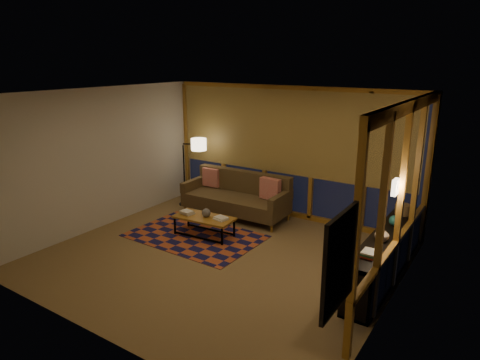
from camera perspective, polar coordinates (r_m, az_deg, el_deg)
The scene contains 21 objects.
floor at distance 7.28m, azimuth -2.85°, elevation -10.23°, with size 5.50×5.00×0.01m, color #A27D48.
ceiling at distance 6.56m, azimuth -3.17°, elevation 11.45°, with size 5.50×5.00×0.01m, color white.
walls at distance 6.80m, azimuth -3.00°, elevation 0.04°, with size 5.51×5.01×2.70m.
window_wall_back at distance 8.81m, azimuth 6.40°, elevation 3.64°, with size 5.30×0.16×2.60m, color #A67623, non-canonical shape.
window_wall_right at distance 6.26m, azimuth 20.70°, elevation -2.40°, with size 0.16×3.70×2.60m, color #A67623, non-canonical shape.
wall_art at distance 4.01m, azimuth 13.03°, elevation -10.49°, with size 0.06×0.74×0.94m, color red, non-canonical shape.
wall_sconce at distance 6.08m, azimuth 20.01°, elevation -0.89°, with size 0.12×0.18×0.22m, color beige, non-canonical shape.
sofa at distance 8.91m, azimuth -0.62°, elevation -2.11°, with size 2.21×0.89×0.90m, color #4B3D26, non-canonical shape.
pillow_left at distance 9.46m, azimuth -3.83°, elevation 0.20°, with size 0.40×0.13×0.40m, color #B40806, non-canonical shape.
pillow_right at distance 8.61m, azimuth 4.05°, elevation -1.28°, with size 0.43×0.14×0.43m, color #B40806, non-canonical shape.
area_rug at distance 8.11m, azimuth -6.02°, elevation -7.43°, with size 2.39×1.59×0.01m, color #B14F28.
coffee_table at distance 8.05m, azimuth -4.79°, elevation -6.17°, with size 1.13×0.52×0.38m, color #A67623, non-canonical shape.
book_stack_a at distance 8.14m, azimuth -7.06°, elevation -4.31°, with size 0.22×0.18×0.07m, color silver, non-canonical shape.
book_stack_b at distance 7.83m, azimuth -2.58°, elevation -5.12°, with size 0.24×0.19×0.05m, color silver, non-canonical shape.
ceramic_pot at distance 7.96m, azimuth -4.53°, elevation -4.35°, with size 0.16×0.16×0.16m, color #2B2B2D.
floor_lamp at distance 9.63m, azimuth -7.47°, elevation 1.11°, with size 0.51×0.34×1.54m, color black, non-canonical shape.
bookshelf at distance 6.90m, azimuth 18.87°, elevation -9.39°, with size 0.40×2.86×0.71m, color black, non-canonical shape.
basket at distance 7.58m, azimuth 20.83°, elevation -3.68°, with size 0.24×0.24×0.18m, color brown.
teal_bowl at distance 7.04m, azimuth 19.90°, elevation -5.11°, with size 0.17×0.17×0.17m, color #1E635D.
vase at distance 6.41m, azimuth 18.41°, elevation -6.84°, with size 0.20×0.20×0.21m, color tan.
shelf_book_stack at distance 5.92m, azimuth 16.83°, elevation -9.38°, with size 0.16×0.22×0.06m, color silver, non-canonical shape.
Camera 1 is at (3.89, -5.26, 3.20)m, focal length 32.00 mm.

